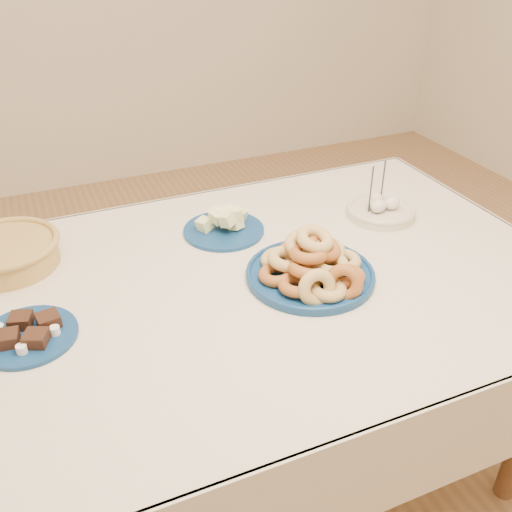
% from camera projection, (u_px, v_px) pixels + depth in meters
% --- Properties ---
extents(ground, '(5.00, 5.00, 0.00)m').
position_uv_depth(ground, '(250.00, 468.00, 1.88)').
color(ground, '#986F48').
rests_on(ground, ground).
extents(dining_table, '(1.71, 1.11, 0.75)m').
position_uv_depth(dining_table, '(249.00, 312.00, 1.54)').
color(dining_table, brown).
rests_on(dining_table, ground).
extents(donut_platter, '(0.40, 0.40, 0.15)m').
position_uv_depth(donut_platter, '(312.00, 267.00, 1.46)').
color(donut_platter, navy).
rests_on(donut_platter, dining_table).
extents(melon_plate, '(0.31, 0.31, 0.08)m').
position_uv_depth(melon_plate, '(224.00, 224.00, 1.69)').
color(melon_plate, navy).
rests_on(melon_plate, dining_table).
extents(brownie_plate, '(0.27, 0.27, 0.04)m').
position_uv_depth(brownie_plate, '(28.00, 334.00, 1.28)').
color(brownie_plate, navy).
rests_on(brownie_plate, dining_table).
extents(wicker_basket, '(0.38, 0.38, 0.08)m').
position_uv_depth(wicker_basket, '(5.00, 252.00, 1.52)').
color(wicker_basket, olive).
rests_on(wicker_basket, dining_table).
extents(candle_holder, '(0.14, 0.14, 0.18)m').
position_uv_depth(candle_holder, '(374.00, 211.00, 1.78)').
color(candle_holder, tan).
rests_on(candle_holder, dining_table).
extents(egg_bowl, '(0.26, 0.26, 0.07)m').
position_uv_depth(egg_bowl, '(381.00, 210.00, 1.77)').
color(egg_bowl, beige).
rests_on(egg_bowl, dining_table).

